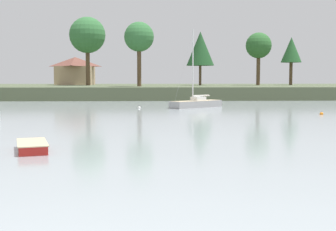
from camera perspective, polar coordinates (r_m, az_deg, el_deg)
name	(u,v)px	position (r m, az deg, el deg)	size (l,w,h in m)	color
far_shore_bank	(133,90)	(98.86, -4.33, 3.13)	(165.18, 51.22, 2.15)	#4C563D
sailboat_grey	(196,106)	(57.11, 3.50, 1.23)	(6.95, 6.34, 10.11)	gray
dinghy_red	(32,148)	(23.71, -16.40, -3.85)	(2.28, 3.59, 0.63)	#B2231E
mooring_buoy_orange	(321,114)	(48.16, 18.40, 0.19)	(0.35, 0.35, 0.40)	orange
mooring_buoy_white	(139,108)	(55.49, -3.57, 0.96)	(0.34, 0.34, 0.40)	white
shore_tree_left	(259,46)	(99.90, 11.11, 8.40)	(5.39, 5.39, 11.04)	brown
shore_tree_center	(87,35)	(96.72, -9.91, 9.69)	(7.34, 7.34, 13.90)	brown
shore_tree_inland_a	(200,49)	(97.94, 4.01, 8.22)	(5.79, 5.79, 11.21)	brown
shore_tree_far_left	(291,50)	(105.08, 14.96, 7.77)	(4.46, 4.46, 10.39)	brown
shore_tree_far_right	(139,38)	(83.38, -3.59, 9.57)	(5.29, 5.29, 11.46)	brown
cottage_near_water	(75,70)	(106.38, -11.36, 5.47)	(8.46, 9.49, 6.21)	tan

